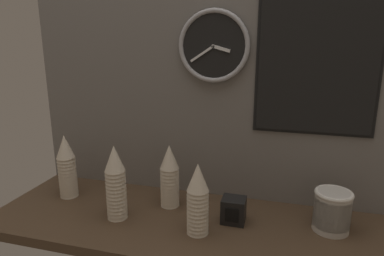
{
  "coord_description": "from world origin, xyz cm",
  "views": [
    {
      "loc": [
        34.04,
        -117.3,
        70.01
      ],
      "look_at": [
        0.07,
        4.0,
        36.66
      ],
      "focal_mm": 32.0,
      "sensor_mm": 36.0,
      "label": 1
    }
  ],
  "objects_px": {
    "cup_stack_center_left": "(116,182)",
    "menu_board": "(317,60)",
    "wall_clock": "(214,46)",
    "cup_stack_far_left": "(67,166)",
    "cup_stack_center_right": "(198,199)",
    "napkin_dispenser": "(234,210)",
    "cup_stack_center": "(170,176)",
    "bowl_stack_far_right": "(332,210)"
  },
  "relations": [
    {
      "from": "wall_clock",
      "to": "cup_stack_center_left",
      "type": "bearing_deg",
      "value": -137.33
    },
    {
      "from": "cup_stack_center_left",
      "to": "wall_clock",
      "type": "height_order",
      "value": "wall_clock"
    },
    {
      "from": "napkin_dispenser",
      "to": "bowl_stack_far_right",
      "type": "bearing_deg",
      "value": 6.3
    },
    {
      "from": "cup_stack_center_left",
      "to": "cup_stack_far_left",
      "type": "height_order",
      "value": "cup_stack_center_left"
    },
    {
      "from": "cup_stack_center",
      "to": "cup_stack_far_left",
      "type": "height_order",
      "value": "cup_stack_far_left"
    },
    {
      "from": "cup_stack_far_left",
      "to": "menu_board",
      "type": "distance_m",
      "value": 1.15
    },
    {
      "from": "cup_stack_far_left",
      "to": "napkin_dispenser",
      "type": "relative_size",
      "value": 2.91
    },
    {
      "from": "wall_clock",
      "to": "napkin_dispenser",
      "type": "distance_m",
      "value": 0.66
    },
    {
      "from": "cup_stack_center_left",
      "to": "menu_board",
      "type": "xyz_separation_m",
      "value": [
        0.73,
        0.3,
        0.47
      ]
    },
    {
      "from": "bowl_stack_far_right",
      "to": "menu_board",
      "type": "height_order",
      "value": "menu_board"
    },
    {
      "from": "cup_stack_center",
      "to": "menu_board",
      "type": "bearing_deg",
      "value": 14.95
    },
    {
      "from": "cup_stack_center_left",
      "to": "napkin_dispenser",
      "type": "relative_size",
      "value": 3.06
    },
    {
      "from": "cup_stack_center_right",
      "to": "cup_stack_far_left",
      "type": "height_order",
      "value": "cup_stack_far_left"
    },
    {
      "from": "cup_stack_center_right",
      "to": "cup_stack_far_left",
      "type": "relative_size",
      "value": 0.95
    },
    {
      "from": "wall_clock",
      "to": "napkin_dispenser",
      "type": "relative_size",
      "value": 3.01
    },
    {
      "from": "cup_stack_center_left",
      "to": "cup_stack_center",
      "type": "relative_size",
      "value": 1.11
    },
    {
      "from": "cup_stack_center",
      "to": "wall_clock",
      "type": "height_order",
      "value": "wall_clock"
    },
    {
      "from": "cup_stack_center",
      "to": "wall_clock",
      "type": "xyz_separation_m",
      "value": [
        0.15,
        0.14,
        0.53
      ]
    },
    {
      "from": "cup_stack_center_right",
      "to": "cup_stack_center_left",
      "type": "xyz_separation_m",
      "value": [
        -0.34,
        0.02,
        0.02
      ]
    },
    {
      "from": "cup_stack_center_right",
      "to": "napkin_dispenser",
      "type": "distance_m",
      "value": 0.18
    },
    {
      "from": "cup_stack_far_left",
      "to": "wall_clock",
      "type": "distance_m",
      "value": 0.83
    },
    {
      "from": "cup_stack_center_right",
      "to": "napkin_dispenser",
      "type": "xyz_separation_m",
      "value": [
        0.12,
        0.11,
        -0.09
      ]
    },
    {
      "from": "menu_board",
      "to": "bowl_stack_far_right",
      "type": "bearing_deg",
      "value": -63.03
    },
    {
      "from": "cup_stack_center_left",
      "to": "cup_stack_far_left",
      "type": "relative_size",
      "value": 1.05
    },
    {
      "from": "cup_stack_far_left",
      "to": "napkin_dispenser",
      "type": "xyz_separation_m",
      "value": [
        0.76,
        -0.02,
        -0.09
      ]
    },
    {
      "from": "cup_stack_center_right",
      "to": "napkin_dispenser",
      "type": "bearing_deg",
      "value": 44.34
    },
    {
      "from": "menu_board",
      "to": "cup_stack_center",
      "type": "bearing_deg",
      "value": -165.05
    },
    {
      "from": "cup_stack_center_left",
      "to": "bowl_stack_far_right",
      "type": "xyz_separation_m",
      "value": [
        0.81,
        0.13,
        -0.07
      ]
    },
    {
      "from": "cup_stack_center",
      "to": "cup_stack_far_left",
      "type": "xyz_separation_m",
      "value": [
        -0.47,
        -0.04,
        0.01
      ]
    },
    {
      "from": "cup_stack_center",
      "to": "menu_board",
      "type": "height_order",
      "value": "menu_board"
    },
    {
      "from": "wall_clock",
      "to": "menu_board",
      "type": "xyz_separation_m",
      "value": [
        0.41,
        0.01,
        -0.05
      ]
    },
    {
      "from": "cup_stack_center_left",
      "to": "menu_board",
      "type": "relative_size",
      "value": 0.51
    },
    {
      "from": "cup_stack_center_right",
      "to": "menu_board",
      "type": "distance_m",
      "value": 0.7
    },
    {
      "from": "bowl_stack_far_right",
      "to": "napkin_dispenser",
      "type": "xyz_separation_m",
      "value": [
        -0.36,
        -0.04,
        -0.03
      ]
    },
    {
      "from": "cup_stack_center_right",
      "to": "menu_board",
      "type": "height_order",
      "value": "menu_board"
    },
    {
      "from": "cup_stack_center_right",
      "to": "bowl_stack_far_right",
      "type": "xyz_separation_m",
      "value": [
        0.48,
        0.15,
        -0.05
      ]
    },
    {
      "from": "cup_stack_center",
      "to": "napkin_dispenser",
      "type": "bearing_deg",
      "value": -12.54
    },
    {
      "from": "cup_stack_center",
      "to": "bowl_stack_far_right",
      "type": "distance_m",
      "value": 0.65
    },
    {
      "from": "bowl_stack_far_right",
      "to": "cup_stack_far_left",
      "type": "bearing_deg",
      "value": -179.24
    },
    {
      "from": "cup_stack_center_right",
      "to": "cup_stack_center_left",
      "type": "distance_m",
      "value": 0.34
    },
    {
      "from": "cup_stack_center_right",
      "to": "wall_clock",
      "type": "relative_size",
      "value": 0.91
    },
    {
      "from": "menu_board",
      "to": "cup_stack_center_right",
      "type": "bearing_deg",
      "value": -140.09
    }
  ]
}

